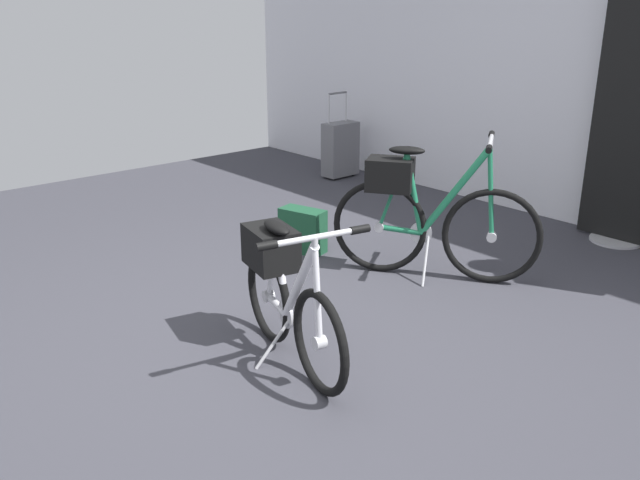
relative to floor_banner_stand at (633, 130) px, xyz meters
The scene contains 7 objects.
ground_plane 3.07m from the floor_banner_stand, 96.51° to the right, with size 8.11×8.11×0.00m, color #38383F.
back_wall 0.77m from the floor_banner_stand, 149.51° to the left, with size 8.11×0.10×2.96m, color silver.
floor_banner_stand is the anchor object (origin of this frame).
folding_bike_foreground 2.89m from the floor_banner_stand, 95.62° to the right, with size 1.02×0.52×0.74m.
display_bike_left 1.69m from the floor_banner_stand, 108.33° to the right, with size 1.11×0.76×0.90m.
rolling_suitcase 2.78m from the floor_banner_stand, behind, with size 0.19×0.36×0.83m.
backpack_on_floor 2.37m from the floor_banner_stand, 126.42° to the right, with size 0.35×0.24×0.30m.
Camera 1 is at (2.34, -1.67, 1.64)m, focal length 37.25 mm.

